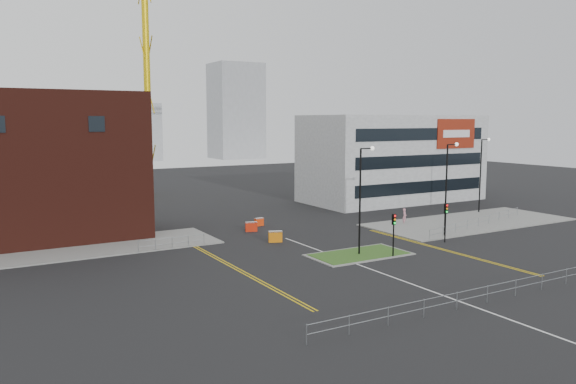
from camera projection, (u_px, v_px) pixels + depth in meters
The scene contains 28 objects.
ground at pixel (406, 282), 39.59m from camera, with size 200.00×200.00×0.00m, color black.
pavement_left at pixel (57, 251), 48.50m from camera, with size 28.00×8.00×0.12m, color slate.
pavement_right at pixel (470, 222), 62.55m from camera, with size 24.00×10.00×0.12m, color slate.
island_kerb at pixel (359, 255), 47.44m from camera, with size 8.60×4.60×0.08m, color slate.
grass_island at pixel (359, 254), 47.44m from camera, with size 8.00×4.00×0.12m, color #264A18.
brick_building at pixel (8, 170), 51.30m from camera, with size 24.20×10.07×14.24m.
office_block at pixel (392, 158), 79.20m from camera, with size 25.00×12.20×12.00m.
tower_crane at pixel (183, 15), 84.97m from camera, with size 53.00×3.00×39.42m.
streetlamp_island at pixel (362, 192), 46.87m from camera, with size 1.46×0.36×9.18m.
streetlamp_right_near at pixel (448, 181), 54.56m from camera, with size 1.46×0.36×9.18m.
streetlamp_right_far at pixel (482, 169), 68.39m from camera, with size 1.46×0.36×9.18m.
traffic_light_island at pixel (394, 227), 46.39m from camera, with size 0.28×0.33×3.65m.
traffic_light_right at pixel (446, 215), 52.08m from camera, with size 0.28×0.33×3.65m.
railing_front at pixel (473, 294), 34.34m from camera, with size 24.05×0.05×1.10m.
railing_left at pixel (172, 241), 49.46m from camera, with size 6.05×0.05×1.10m.
railing_right at pixel (479, 220), 59.56m from camera, with size 19.05×5.05×1.10m.
centre_line at pixel (387, 275), 41.31m from camera, with size 0.15×30.00×0.01m, color silver.
yellow_left_a at pixel (230, 267), 43.69m from camera, with size 0.12×24.00×0.01m, color gold.
yellow_left_b at pixel (234, 266), 43.84m from camera, with size 0.12×24.00×0.01m, color gold.
yellow_right_a at pixel (441, 249), 49.47m from camera, with size 0.12×20.00×0.01m, color gold.
yellow_right_b at pixel (443, 249), 49.62m from camera, with size 0.12×20.00×0.01m, color gold.
skyline_b at pixel (114, 132), 155.07m from camera, with size 24.00×12.00×16.00m, color gray.
skyline_c at pixel (236, 111), 167.45m from camera, with size 14.00×12.00×28.00m, color gray.
skyline_d at pixel (39, 140), 154.95m from camera, with size 30.00×12.00×12.00m, color gray.
pedestrian at pixel (405, 217), 61.19m from camera, with size 0.65×0.43×1.78m, color #D08696.
barrier_left at pixel (251, 226), 57.43m from camera, with size 1.26×0.73×1.00m.
barrier_mid at pixel (275, 236), 52.40m from camera, with size 1.33×0.82×1.06m.
barrier_right at pixel (259, 222), 60.47m from camera, with size 1.09×0.52×0.88m.
Camera 1 is at (-26.49, -29.09, 11.34)m, focal length 35.00 mm.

